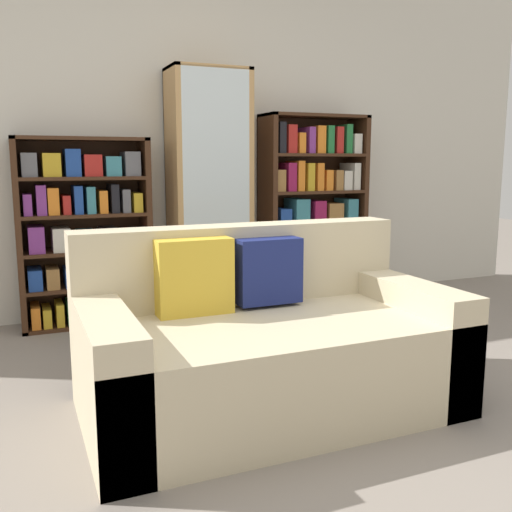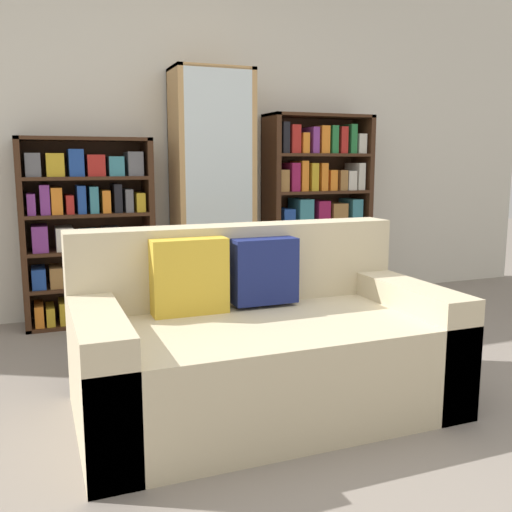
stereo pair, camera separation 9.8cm
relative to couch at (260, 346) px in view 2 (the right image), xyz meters
The scene contains 7 objects.
ground_plane 0.63m from the couch, 76.30° to the right, with size 16.00×16.00×0.00m, color gray.
wall_back 2.26m from the couch, 86.24° to the left, with size 6.66×0.06×2.70m.
couch is the anchor object (origin of this frame).
bookshelf_left 1.92m from the couch, 108.70° to the left, with size 0.91×0.32×1.32m.
display_cabinet 1.90m from the couch, 79.90° to the left, with size 0.59×0.36×1.84m.
bookshelf_right 2.21m from the couch, 55.72° to the left, with size 0.87×0.32×1.53m.
wine_bottle 1.15m from the couch, 47.18° to the left, with size 0.07×0.07×0.37m.
Camera 2 is at (-1.09, -1.87, 1.16)m, focal length 40.00 mm.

